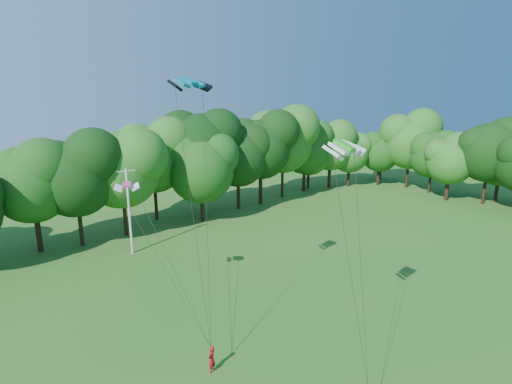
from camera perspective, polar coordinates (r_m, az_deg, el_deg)
utility_pole at (r=40.83m, az=-17.67°, el=-2.59°), size 1.71×0.27×8.58m
kite_flyer_left at (r=24.79m, az=-6.38°, el=-22.64°), size 0.70×0.63×1.61m
kite_teal at (r=23.25m, az=-9.55°, el=15.45°), size 2.56×1.46×0.52m
kite_green at (r=20.02m, az=12.50°, el=6.58°), size 2.56×1.42×0.57m
kite_pink at (r=28.09m, az=-17.99°, el=1.04°), size 1.82×1.34×0.28m
tree_back_center at (r=51.45m, az=-8.02°, el=7.18°), size 10.60×10.60×15.42m
tree_back_east at (r=66.32m, az=7.60°, el=6.20°), size 7.47×7.47×10.87m
tree_flank_east at (r=67.41m, az=31.78°, el=5.20°), size 8.53×8.53×12.41m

